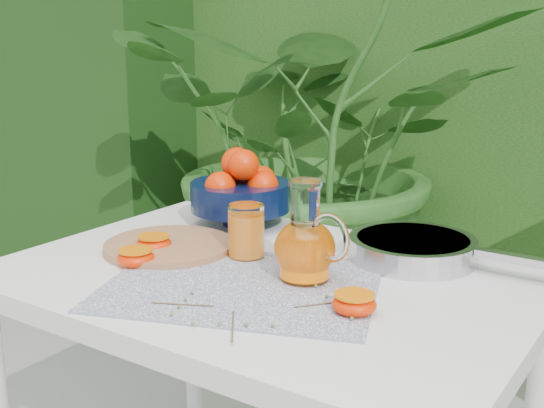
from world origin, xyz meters
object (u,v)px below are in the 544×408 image
Objects in this scene: white_table at (266,312)px; saute_pan at (414,248)px; juice_pitcher at (306,246)px; cutting_board at (169,246)px; fruit_bowl at (242,190)px.

white_table is 0.32m from saute_pan.
white_table is 5.38× the size of juice_pitcher.
white_table is at bearing 179.50° from juice_pitcher.
saute_pan is (0.45, 0.23, 0.02)m from cutting_board.
juice_pitcher is (0.32, -0.25, -0.02)m from fruit_bowl.
white_table is at bearing -45.97° from fruit_bowl.
juice_pitcher reaches higher than fruit_bowl.
saute_pan is at bearing 47.39° from white_table.
fruit_bowl reaches higher than cutting_board.
white_table is 0.38m from fruit_bowl.
fruit_bowl is (0.01, 0.25, 0.08)m from cutting_board.
fruit_bowl is (-0.24, 0.24, 0.17)m from white_table.
juice_pitcher is 0.42× the size of saute_pan.
cutting_board is at bearing -179.45° from white_table.
cutting_board is 1.46× the size of juice_pitcher.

